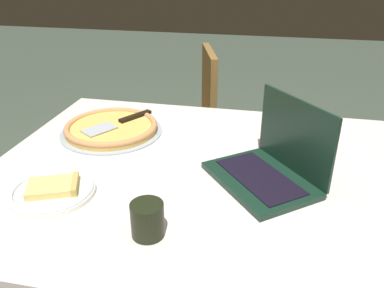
{
  "coord_description": "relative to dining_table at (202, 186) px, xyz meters",
  "views": [
    {
      "loc": [
        0.18,
        -1.01,
        1.34
      ],
      "look_at": [
        -0.04,
        0.03,
        0.81
      ],
      "focal_mm": 36.47,
      "sensor_mm": 36.0,
      "label": 1
    }
  ],
  "objects": [
    {
      "name": "pizza_plate",
      "position": [
        -0.38,
        -0.21,
        0.07
      ],
      "size": [
        0.23,
        0.23,
        0.04
      ],
      "color": "white",
      "rests_on": "dining_table"
    },
    {
      "name": "chair_near",
      "position": [
        -0.26,
        1.0,
        -0.18
      ],
      "size": [
        0.51,
        0.51,
        0.86
      ],
      "color": "brown",
      "rests_on": "ground_plane"
    },
    {
      "name": "pizza_tray",
      "position": [
        -0.38,
        0.2,
        0.07
      ],
      "size": [
        0.37,
        0.37,
        0.04
      ],
      "color": "#96A5AF",
      "rests_on": "dining_table"
    },
    {
      "name": "drink_cup",
      "position": [
        -0.07,
        -0.32,
        0.1
      ],
      "size": [
        0.08,
        0.08,
        0.09
      ],
      "color": "black",
      "rests_on": "dining_table"
    },
    {
      "name": "laptop",
      "position": [
        0.2,
        -0.01,
        0.11
      ],
      "size": [
        0.36,
        0.38,
        0.24
      ],
      "color": "black",
      "rests_on": "dining_table"
    },
    {
      "name": "dining_table",
      "position": [
        0.0,
        0.0,
        0.0
      ],
      "size": [
        1.31,
        1.04,
        0.74
      ],
      "color": "beige",
      "rests_on": "ground_plane"
    },
    {
      "name": "table_knife",
      "position": [
        0.3,
        0.4,
        0.06
      ],
      "size": [
        0.22,
        0.09,
        0.01
      ],
      "color": "silver",
      "rests_on": "dining_table"
    }
  ]
}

